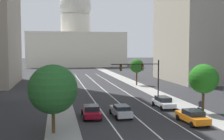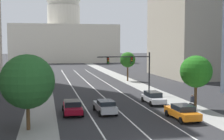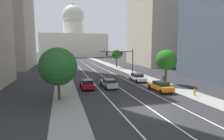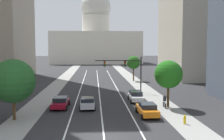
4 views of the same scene
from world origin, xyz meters
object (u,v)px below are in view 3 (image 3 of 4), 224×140
at_px(car_orange, 160,86).
at_px(street_tree_mid_left, 58,67).
at_px(car_crimson, 87,84).
at_px(car_white, 137,77).
at_px(traffic_signal_mast, 122,57).
at_px(cyclist, 164,80).
at_px(capitol_building, 74,40).
at_px(car_silver, 109,83).
at_px(street_tree_near_right, 116,54).
at_px(fire_hydrant, 195,92).
at_px(street_tree_mid_right, 166,60).

xyz_separation_m(car_orange, street_tree_mid_left, (-14.51, -0.72, 3.41)).
bearing_deg(car_crimson, street_tree_mid_left, 143.60).
bearing_deg(car_crimson, car_white, -68.77).
xyz_separation_m(traffic_signal_mast, cyclist, (3.58, -11.91, -3.51)).
distance_m(capitol_building, traffic_signal_mast, 92.49).
distance_m(car_silver, car_crimson, 3.45).
bearing_deg(car_orange, capitol_building, 0.74).
height_order(traffic_signal_mast, street_tree_near_right, traffic_signal_mast).
height_order(fire_hydrant, street_tree_near_right, street_tree_near_right).
height_order(capitol_building, car_crimson, capitol_building).
bearing_deg(car_crimson, capitol_building, -1.52).
bearing_deg(cyclist, car_white, 35.96).
relative_size(car_crimson, traffic_signal_mast, 0.61).
bearing_deg(street_tree_mid_left, capitol_building, 85.08).
xyz_separation_m(cyclist, street_tree_mid_right, (0.52, 0.25, 3.42)).
bearing_deg(car_orange, car_silver, 55.76).
relative_size(car_white, traffic_signal_mast, 0.58).
bearing_deg(fire_hydrant, cyclist, 90.76).
height_order(car_silver, car_orange, car_orange).
bearing_deg(street_tree_mid_right, capitol_building, 94.79).
bearing_deg(car_orange, cyclist, -38.76).
xyz_separation_m(car_crimson, cyclist, (13.32, -0.68, 0.11)).
xyz_separation_m(car_crimson, street_tree_mid_right, (13.84, -0.43, 3.53)).
bearing_deg(fire_hydrant, traffic_signal_mast, 100.70).
bearing_deg(fire_hydrant, street_tree_mid_right, 86.93).
relative_size(car_white, fire_hydrant, 5.07).
xyz_separation_m(car_silver, fire_hydrant, (9.99, -7.83, -0.29)).
relative_size(car_crimson, street_tree_near_right, 0.82).
distance_m(fire_hydrant, street_tree_near_right, 36.40).
xyz_separation_m(car_crimson, fire_hydrant, (13.42, -8.26, -0.28)).
height_order(car_silver, traffic_signal_mast, traffic_signal_mast).
height_order(car_crimson, cyclist, cyclist).
bearing_deg(street_tree_mid_right, cyclist, -154.16).
relative_size(traffic_signal_mast, fire_hydrant, 8.67).
bearing_deg(fire_hydrant, capitol_building, 94.25).
distance_m(fire_hydrant, street_tree_mid_left, 18.25).
relative_size(car_crimson, street_tree_mid_right, 0.78).
bearing_deg(cyclist, car_orange, 144.45).
bearing_deg(car_white, street_tree_near_right, -7.69).
height_order(street_tree_near_right, street_tree_mid_right, street_tree_mid_right).
bearing_deg(car_orange, car_crimson, 63.19).
height_order(car_orange, street_tree_near_right, street_tree_near_right).
bearing_deg(fire_hydrant, car_silver, 141.92).
relative_size(capitol_building, street_tree_near_right, 7.47).
bearing_deg(street_tree_mid_right, car_silver, -179.97).
bearing_deg(street_tree_near_right, street_tree_mid_right, -89.12).
height_order(cyclist, street_tree_mid_left, street_tree_mid_left).
bearing_deg(street_tree_mid_left, car_crimson, 52.28).
bearing_deg(capitol_building, cyclist, -85.50).
relative_size(cyclist, street_tree_near_right, 0.30).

